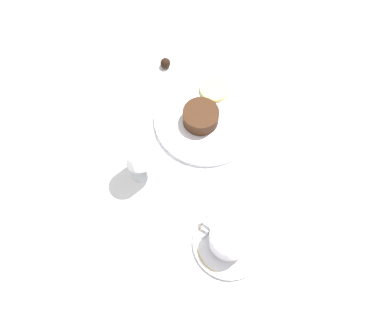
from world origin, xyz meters
TOP-DOWN VIEW (x-y plane):
  - ground_plane at (0.00, 0.00)m, footprint 3.00×3.00m
  - dinner_plate at (-0.02, -0.03)m, footprint 0.24×0.24m
  - saucer at (-0.25, 0.14)m, footprint 0.15×0.15m
  - coffee_cup at (-0.25, 0.14)m, footprint 0.11×0.08m
  - spoon at (-0.21, 0.13)m, footprint 0.03×0.10m
  - wine_glass at (-0.01, 0.15)m, footprint 0.06×0.06m
  - fork at (-0.20, -0.04)m, footprint 0.03×0.20m
  - dessert_cake at (-0.02, -0.02)m, footprint 0.08×0.08m
  - pineapple_slice at (0.02, -0.10)m, footprint 0.07×0.07m
  - chocolate_truffle at (0.16, -0.08)m, footprint 0.03×0.03m

SIDE VIEW (x-z plane):
  - ground_plane at x=0.00m, z-range 0.00..0.00m
  - fork at x=-0.20m, z-range 0.00..0.01m
  - saucer at x=-0.25m, z-range 0.00..0.01m
  - dinner_plate at x=-0.02m, z-range 0.00..0.02m
  - spoon at x=-0.21m, z-range 0.01..0.01m
  - chocolate_truffle at x=0.16m, z-range 0.00..0.03m
  - pineapple_slice at x=0.02m, z-range 0.01..0.02m
  - dessert_cake at x=-0.02m, z-range 0.01..0.05m
  - coffee_cup at x=-0.25m, z-range 0.01..0.08m
  - wine_glass at x=-0.01m, z-range 0.02..0.14m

